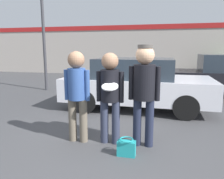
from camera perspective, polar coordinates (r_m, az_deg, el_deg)
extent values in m
plane|color=#3F3F42|center=(4.08, -1.63, -14.80)|extent=(56.00, 56.00, 0.00)
cube|color=#B2A89E|center=(14.62, 9.91, 9.99)|extent=(24.00, 0.18, 3.27)
cube|color=#B21E1E|center=(14.58, 10.08, 15.84)|extent=(24.00, 0.04, 0.30)
cylinder|color=#665B4C|center=(4.27, -10.27, -7.83)|extent=(0.15, 0.15, 0.82)
cylinder|color=#665B4C|center=(4.19, -7.49, -8.12)|extent=(0.15, 0.15, 0.82)
cylinder|color=#2D4C8C|center=(4.06, -9.17, 1.43)|extent=(0.33, 0.33, 0.58)
cylinder|color=#2D4C8C|center=(4.15, -11.75, 1.23)|extent=(0.09, 0.09, 0.56)
cylinder|color=#2D4C8C|center=(3.99, -6.48, 1.03)|extent=(0.09, 0.09, 0.56)
sphere|color=#8C664C|center=(4.02, -9.36, 7.69)|extent=(0.31, 0.31, 0.31)
cylinder|color=#2D3347|center=(4.13, -2.01, -8.38)|extent=(0.15, 0.15, 0.81)
cylinder|color=#2D3347|center=(4.08, 1.00, -8.62)|extent=(0.15, 0.15, 0.81)
cylinder|color=black|center=(3.94, -0.53, 1.03)|extent=(0.34, 0.34, 0.57)
cylinder|color=black|center=(4.00, -3.46, 0.84)|extent=(0.09, 0.09, 0.56)
cylinder|color=black|center=(3.90, 2.47, 0.59)|extent=(0.09, 0.09, 0.56)
sphere|color=#8C664C|center=(3.89, -0.54, 7.40)|extent=(0.30, 0.30, 0.30)
cylinder|color=white|center=(3.67, -0.55, 0.79)|extent=(0.28, 0.27, 0.11)
cylinder|color=#1E2338|center=(4.03, 6.58, -8.49)|extent=(0.15, 0.15, 0.87)
cylinder|color=#1E2338|center=(4.02, 9.74, -8.67)|extent=(0.15, 0.15, 0.87)
cylinder|color=black|center=(3.85, 8.44, 1.90)|extent=(0.38, 0.38, 0.61)
cylinder|color=black|center=(3.88, 5.03, 1.73)|extent=(0.09, 0.09, 0.60)
cylinder|color=black|center=(3.84, 11.87, 1.45)|extent=(0.09, 0.09, 0.60)
sphere|color=tan|center=(3.81, 8.64, 8.91)|extent=(0.33, 0.33, 0.33)
cylinder|color=#4C4742|center=(3.80, 8.70, 11.06)|extent=(0.26, 0.26, 0.06)
cube|color=silver|center=(6.54, 6.62, 0.38)|extent=(4.25, 1.95, 0.64)
cube|color=#28333D|center=(6.47, 5.98, 5.65)|extent=(2.21, 1.68, 0.56)
cylinder|color=black|center=(7.42, 17.55, -0.98)|extent=(0.65, 0.22, 0.65)
cylinder|color=black|center=(5.72, 18.69, -4.41)|extent=(0.65, 0.22, 0.65)
cylinder|color=black|center=(7.69, -2.39, -0.10)|extent=(0.65, 0.22, 0.65)
cylinder|color=black|center=(6.06, -6.94, -3.08)|extent=(0.65, 0.22, 0.65)
cylinder|color=black|center=(10.13, 20.26, 1.80)|extent=(0.63, 0.22, 0.63)
cylinder|color=black|center=(8.49, 21.51, 0.13)|extent=(0.63, 0.22, 0.63)
cylinder|color=#38383D|center=(9.81, -17.73, 18.93)|extent=(0.12, 0.12, 6.50)
sphere|color=#2D6B33|center=(14.06, 26.38, 5.31)|extent=(1.45, 1.45, 1.45)
cube|color=teal|center=(3.74, 3.78, -15.12)|extent=(0.30, 0.14, 0.26)
torus|color=teal|center=(3.67, 3.81, -12.89)|extent=(0.23, 0.23, 0.02)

